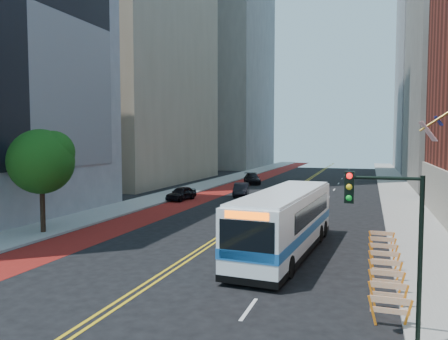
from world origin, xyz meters
TOP-DOWN VIEW (x-y plane):
  - ground at (0.00, 0.00)m, footprint 160.00×160.00m
  - sidewalk_left at (-12.00, 30.00)m, footprint 4.00×140.00m
  - sidewalk_right at (12.00, 30.00)m, footprint 4.00×140.00m
  - bus_lane_paint at (-8.10, 30.00)m, footprint 3.60×140.00m
  - center_line_inner at (-0.18, 30.00)m, footprint 0.14×140.00m
  - center_line_outer at (0.18, 30.00)m, footprint 0.14×140.00m
  - lane_dashes at (4.80, 38.00)m, footprint 0.14×98.20m
  - midrise_left_far at (-24.00, 78.00)m, footprint 20.00×26.00m
  - construction_barriers at (9.60, 3.42)m, footprint 1.42×10.91m
  - street_tree at (-11.24, 6.04)m, footprint 4.20×4.20m
  - traffic_signal at (9.41, -3.51)m, footprint 2.21×0.34m
  - transit_bus at (4.63, 6.18)m, footprint 3.59×12.63m
  - car_a at (-9.30, 23.58)m, footprint 2.13×4.25m
  - car_b at (-4.33, 28.41)m, footprint 2.42×4.63m
  - car_c at (-6.60, 41.61)m, footprint 3.67×5.42m

SIDE VIEW (x-z plane):
  - ground at x=0.00m, z-range 0.00..0.00m
  - center_line_inner at x=-0.18m, z-range 0.00..0.01m
  - center_line_outer at x=0.18m, z-range 0.00..0.01m
  - bus_lane_paint at x=-8.10m, z-range 0.00..0.01m
  - lane_dashes at x=4.80m, z-range 0.00..0.01m
  - sidewalk_left at x=-12.00m, z-range 0.00..0.15m
  - sidewalk_right at x=12.00m, z-range 0.00..0.15m
  - construction_barriers at x=9.60m, z-range 0.17..1.18m
  - car_a at x=-9.30m, z-range 0.00..1.39m
  - car_b at x=-4.33m, z-range 0.00..1.45m
  - car_c at x=-6.60m, z-range 0.00..1.46m
  - transit_bus at x=4.63m, z-range 0.08..3.50m
  - traffic_signal at x=9.41m, z-range 1.18..6.26m
  - street_tree at x=-11.24m, z-range 1.56..8.26m
  - midrise_left_far at x=-24.00m, z-range 0.00..65.00m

